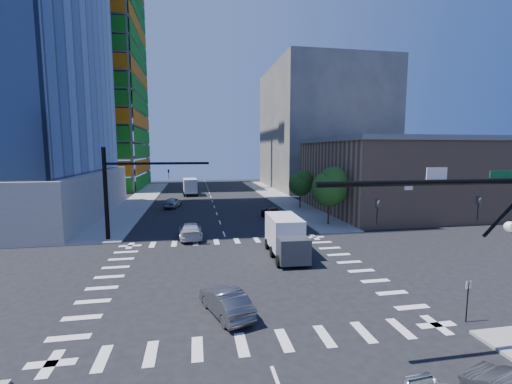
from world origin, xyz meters
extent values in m
plane|color=black|center=(0.00, 0.00, 0.00)|extent=(160.00, 160.00, 0.00)
cube|color=silver|center=(0.00, 0.00, 0.01)|extent=(20.00, 20.00, 0.01)
cube|color=gray|center=(12.50, 40.00, 0.07)|extent=(5.00, 60.00, 0.15)
cube|color=gray|center=(-12.50, 40.00, 0.07)|extent=(5.00, 60.00, 0.15)
cube|color=#167C18|center=(-14.90, 62.00, 24.50)|extent=(0.12, 24.00, 49.00)
cube|color=#C2680B|center=(-27.50, 49.40, 24.50)|extent=(24.00, 0.12, 49.00)
cube|color=#A47F5F|center=(25.00, 22.00, 5.00)|extent=(20.00, 22.00, 10.00)
cube|color=slate|center=(25.00, 22.00, 10.30)|extent=(20.50, 22.50, 0.60)
cube|color=#5C5853|center=(27.00, 55.00, 14.00)|extent=(24.00, 30.00, 28.00)
cylinder|color=black|center=(6.50, -11.50, 7.55)|extent=(10.00, 0.24, 0.24)
cylinder|color=black|center=(10.10, -11.50, 6.45)|extent=(2.50, 0.14, 2.50)
imported|color=black|center=(8.50, -11.50, 6.45)|extent=(0.16, 0.20, 1.00)
imported|color=black|center=(4.00, -11.50, 6.45)|extent=(0.16, 0.20, 1.00)
cube|color=white|center=(6.50, -11.50, 7.90)|extent=(0.90, 0.04, 0.50)
cube|color=#0D5D2B|center=(9.50, -11.50, 7.85)|extent=(1.10, 0.04, 0.28)
sphere|color=white|center=(10.40, -11.25, 5.55)|extent=(0.44, 0.44, 0.44)
cylinder|color=black|center=(-11.50, 11.50, 4.65)|extent=(0.40, 0.40, 9.00)
cylinder|color=black|center=(-6.50, 11.50, 7.55)|extent=(10.00, 0.24, 0.24)
imported|color=black|center=(-5.50, 11.50, 6.45)|extent=(0.16, 0.20, 1.00)
cylinder|color=#382316|center=(12.50, 14.00, 1.29)|extent=(0.20, 0.20, 2.27)
sphere|color=#1A4C14|center=(12.50, 14.00, 4.38)|extent=(4.16, 4.16, 4.16)
sphere|color=#386A23|center=(12.90, 13.70, 5.35)|extent=(3.25, 3.25, 3.25)
cylinder|color=#382316|center=(12.80, 26.00, 1.11)|extent=(0.20, 0.20, 1.92)
sphere|color=#1A4C14|center=(12.80, 26.00, 3.72)|extent=(3.52, 3.52, 3.52)
sphere|color=#386A23|center=(13.20, 25.70, 4.55)|extent=(2.75, 2.75, 2.75)
cylinder|color=black|center=(10.70, -9.00, 1.10)|extent=(0.06, 0.06, 2.20)
cube|color=silver|center=(10.70, -9.00, 2.00)|extent=(0.30, 0.03, 0.40)
imported|color=black|center=(7.02, 18.78, 0.70)|extent=(2.63, 5.19, 1.41)
imported|color=silver|center=(-3.49, 10.88, 0.79)|extent=(2.42, 5.51, 1.57)
imported|color=#9B9EA2|center=(-6.41, 30.47, 0.80)|extent=(2.90, 5.02, 1.61)
imported|color=#47474C|center=(-1.45, -5.95, 0.72)|extent=(2.84, 4.60, 1.43)
cube|color=silver|center=(4.43, 3.16, 1.93)|extent=(2.63, 5.16, 2.64)
cube|color=#3F4047|center=(4.43, 3.16, 1.27)|extent=(2.40, 1.91, 1.93)
cube|color=silver|center=(-3.94, 45.69, 1.96)|extent=(2.82, 5.32, 2.69)
cube|color=#3F4047|center=(-3.94, 45.69, 1.29)|extent=(2.50, 2.02, 1.96)
camera|label=1|loc=(-2.95, -23.54, 8.81)|focal=24.00mm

